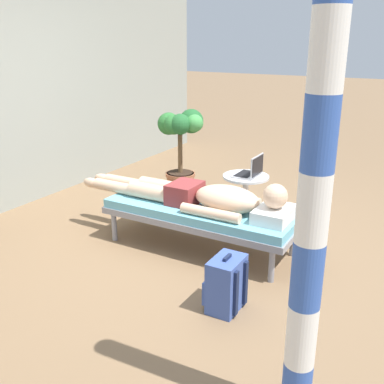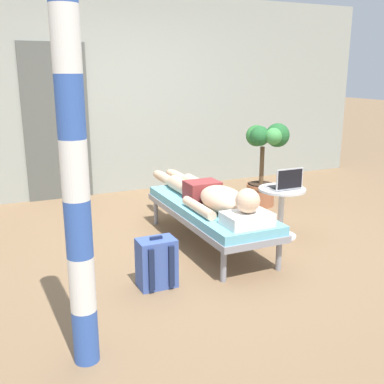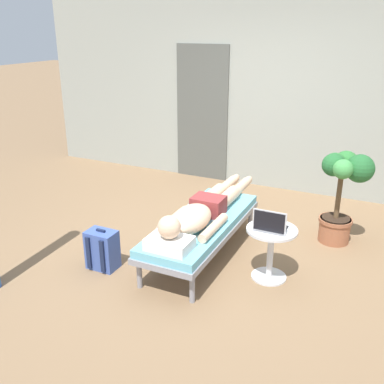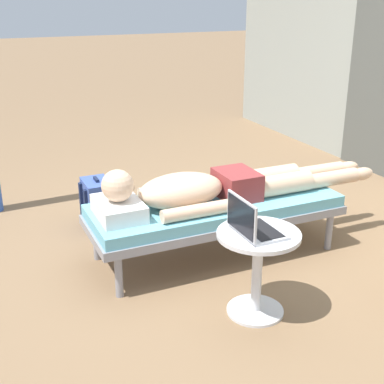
{
  "view_description": "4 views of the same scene",
  "coord_description": "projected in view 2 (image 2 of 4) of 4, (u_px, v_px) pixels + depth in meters",
  "views": [
    {
      "loc": [
        -3.38,
        -1.97,
        1.89
      ],
      "look_at": [
        -0.1,
        -0.09,
        0.59
      ],
      "focal_mm": 42.44,
      "sensor_mm": 36.0,
      "label": 1
    },
    {
      "loc": [
        -1.91,
        -3.94,
        1.68
      ],
      "look_at": [
        -0.16,
        -0.09,
        0.56
      ],
      "focal_mm": 42.68,
      "sensor_mm": 36.0,
      "label": 2
    },
    {
      "loc": [
        1.72,
        -3.9,
        2.32
      ],
      "look_at": [
        -0.11,
        -0.06,
        0.68
      ],
      "focal_mm": 41.25,
      "sensor_mm": 36.0,
      "label": 3
    },
    {
      "loc": [
        3.11,
        -1.68,
        1.8
      ],
      "look_at": [
        -0.07,
        -0.25,
        0.47
      ],
      "focal_mm": 49.49,
      "sensor_mm": 36.0,
      "label": 4
    }
  ],
  "objects": [
    {
      "name": "house_door_panel",
      "position": [
        57.0,
        123.0,
        5.96
      ],
      "size": [
        0.84,
        0.03,
        2.04
      ],
      "primitive_type": "cube",
      "color": "#545651",
      "rests_on": "ground"
    },
    {
      "name": "person_reclining",
      "position": [
        211.0,
        195.0,
        4.42
      ],
      "size": [
        0.53,
        2.17,
        0.32
      ],
      "color": "white",
      "rests_on": "lounge_chair"
    },
    {
      "name": "laptop",
      "position": [
        285.0,
        184.0,
        4.59
      ],
      "size": [
        0.31,
        0.24,
        0.23
      ],
      "color": "silver",
      "rests_on": "side_table"
    },
    {
      "name": "side_table",
      "position": [
        281.0,
        204.0,
        4.69
      ],
      "size": [
        0.48,
        0.48,
        0.52
      ],
      "color": "silver",
      "rests_on": "ground"
    },
    {
      "name": "ground_plane",
      "position": [
        202.0,
        241.0,
        4.66
      ],
      "size": [
        40.0,
        40.0,
        0.0
      ],
      "primitive_type": "plane",
      "color": "#846647"
    },
    {
      "name": "backpack",
      "position": [
        156.0,
        263.0,
        3.64
      ],
      "size": [
        0.3,
        0.26,
        0.42
      ],
      "color": "#3F59A5",
      "rests_on": "ground"
    },
    {
      "name": "potted_plant",
      "position": [
        264.0,
        154.0,
        5.74
      ],
      "size": [
        0.54,
        0.6,
        1.05
      ],
      "color": "#9E5B3D",
      "rests_on": "ground"
    },
    {
      "name": "porch_post",
      "position": [
        74.0,
        170.0,
        2.44
      ],
      "size": [
        0.15,
        0.15,
        2.34
      ],
      "color": "#3359B2",
      "rests_on": "ground"
    },
    {
      "name": "lounge_chair",
      "position": [
        209.0,
        211.0,
        4.49
      ],
      "size": [
        0.64,
        1.81,
        0.42
      ],
      "color": "gray",
      "rests_on": "ground"
    },
    {
      "name": "house_wall_back",
      "position": [
        132.0,
        95.0,
        6.4
      ],
      "size": [
        7.6,
        0.2,
        2.7
      ],
      "primitive_type": "cube",
      "color": "#999E93",
      "rests_on": "ground"
    }
  ]
}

